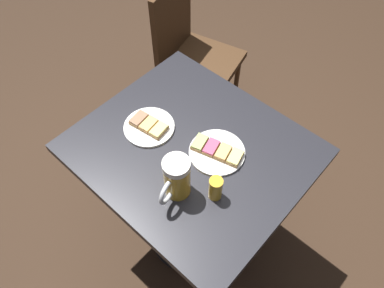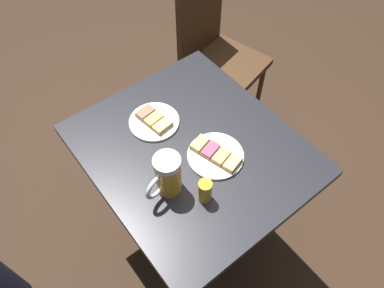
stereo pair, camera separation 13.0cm
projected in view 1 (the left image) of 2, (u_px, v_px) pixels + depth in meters
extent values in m
plane|color=#382619|center=(192.00, 231.00, 1.94)|extent=(6.00, 6.00, 0.00)
cylinder|color=black|center=(192.00, 231.00, 1.93)|extent=(0.44, 0.44, 0.01)
cylinder|color=black|center=(192.00, 198.00, 1.63)|extent=(0.09, 0.09, 0.73)
cube|color=#232328|center=(192.00, 150.00, 1.33)|extent=(0.80, 0.70, 0.04)
cylinder|color=white|center=(217.00, 152.00, 1.30)|extent=(0.20, 0.20, 0.01)
cube|color=#9E7547|center=(200.00, 143.00, 1.31)|extent=(0.06, 0.08, 0.01)
cube|color=#ADC66B|center=(200.00, 142.00, 1.30)|extent=(0.06, 0.07, 0.01)
cube|color=#9E7547|center=(211.00, 148.00, 1.30)|extent=(0.06, 0.08, 0.01)
cube|color=#BC4C70|center=(211.00, 146.00, 1.29)|extent=(0.06, 0.07, 0.01)
cube|color=#9E7547|center=(223.00, 153.00, 1.28)|extent=(0.06, 0.08, 0.01)
cube|color=#E5B266|center=(223.00, 151.00, 1.27)|extent=(0.06, 0.07, 0.01)
cube|color=#9E7547|center=(235.00, 158.00, 1.27)|extent=(0.06, 0.08, 0.01)
cube|color=#EFE07A|center=(235.00, 156.00, 1.26)|extent=(0.06, 0.07, 0.01)
cylinder|color=white|center=(149.00, 127.00, 1.37)|extent=(0.19, 0.19, 0.01)
cube|color=#9E7547|center=(159.00, 131.00, 1.34)|extent=(0.05, 0.08, 0.01)
cube|color=#EFE07A|center=(159.00, 129.00, 1.33)|extent=(0.05, 0.07, 0.01)
cube|color=#9E7547|center=(149.00, 125.00, 1.36)|extent=(0.05, 0.08, 0.01)
cube|color=#E5B266|center=(149.00, 123.00, 1.35)|extent=(0.05, 0.07, 0.01)
cube|color=#9E7547|center=(139.00, 120.00, 1.37)|extent=(0.05, 0.08, 0.01)
cube|color=#997051|center=(139.00, 118.00, 1.36)|extent=(0.05, 0.07, 0.01)
cylinder|color=gold|center=(177.00, 179.00, 1.16)|extent=(0.09, 0.09, 0.14)
cylinder|color=white|center=(176.00, 165.00, 1.09)|extent=(0.09, 0.09, 0.02)
torus|color=silver|center=(168.00, 191.00, 1.12)|extent=(0.03, 0.09, 0.09)
cylinder|color=gold|center=(216.00, 188.00, 1.16)|extent=(0.05, 0.05, 0.09)
cylinder|color=#472D19|center=(212.00, 124.00, 2.06)|extent=(0.03, 0.03, 0.48)
cylinder|color=#472D19|center=(235.00, 88.00, 2.23)|extent=(0.03, 0.03, 0.48)
cylinder|color=#472D19|center=(163.00, 104.00, 2.15)|extent=(0.03, 0.03, 0.48)
cylinder|color=#472D19|center=(189.00, 71.00, 2.31)|extent=(0.03, 0.03, 0.48)
cube|color=#472D19|center=(201.00, 63.00, 1.98)|extent=(0.46, 0.46, 0.04)
cube|color=#472D19|center=(172.00, 20.00, 1.85)|extent=(0.11, 0.34, 0.39)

